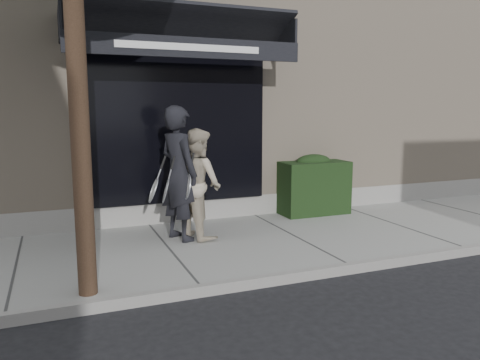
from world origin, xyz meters
name	(u,v)px	position (x,y,z in m)	size (l,w,h in m)	color
ground	(292,242)	(0.00, 0.00, 0.00)	(80.00, 80.00, 0.00)	black
sidewalk	(292,238)	(0.00, 0.00, 0.06)	(20.00, 3.00, 0.12)	gray
curb	(349,268)	(0.00, -1.55, 0.07)	(20.00, 0.10, 0.14)	gray
building_facade	(199,83)	(-0.01, 4.96, 2.74)	(14.30, 8.04, 5.64)	beige
hedge	(313,185)	(1.10, 1.25, 0.66)	(1.30, 0.70, 1.14)	black
pedestrian_front	(179,174)	(-1.73, 0.43, 1.14)	(0.91, 0.87, 2.04)	black
pedestrian_back	(198,183)	(-1.42, 0.44, 0.97)	(0.86, 0.98, 1.70)	#BEB098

